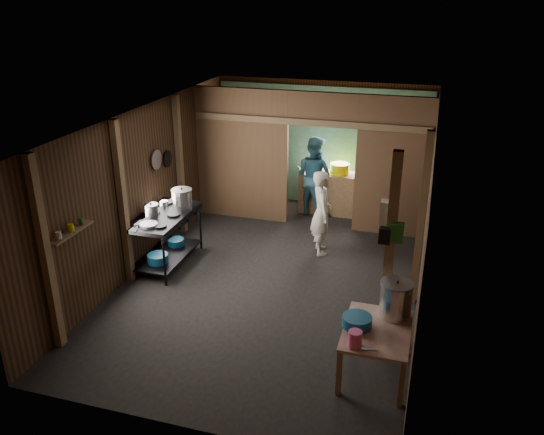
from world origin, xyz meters
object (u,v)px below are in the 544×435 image
(prep_table, at_px, (375,351))
(yellow_tub, at_px, (340,169))
(stock_pot, at_px, (396,300))
(pink_bucket, at_px, (355,339))
(gas_range, at_px, (166,239))
(stove_pot_large, at_px, (182,199))
(cook, at_px, (322,213))

(prep_table, relative_size, yellow_tub, 2.77)
(yellow_tub, bearing_deg, stock_pot, -71.87)
(pink_bucket, relative_size, yellow_tub, 0.49)
(gas_range, xyz_separation_m, yellow_tub, (2.37, 3.06, 0.51))
(stove_pot_large, relative_size, stock_pot, 0.74)
(cook, bearing_deg, stove_pot_large, 87.82)
(stock_pot, bearing_deg, stove_pot_large, 152.67)
(prep_table, xyz_separation_m, yellow_tub, (-1.34, 4.97, 0.64))
(stock_pot, xyz_separation_m, pink_bucket, (-0.37, -0.76, -0.12))
(gas_range, height_order, stove_pot_large, stove_pot_large)
(yellow_tub, xyz_separation_m, cook, (0.03, -1.90, -0.21))
(stock_pot, bearing_deg, prep_table, -114.63)
(yellow_tub, bearing_deg, prep_table, -74.88)
(prep_table, bearing_deg, gas_range, 152.81)
(gas_range, relative_size, stock_pot, 3.21)
(yellow_tub, bearing_deg, stove_pot_large, -129.20)
(prep_table, relative_size, pink_bucket, 5.64)
(prep_table, xyz_separation_m, pink_bucket, (-0.21, -0.40, 0.41))
(gas_range, xyz_separation_m, prep_table, (3.71, -1.91, -0.13))
(prep_table, relative_size, stock_pot, 2.25)
(cook, bearing_deg, pink_bucket, 175.94)
(stock_pot, distance_m, pink_bucket, 0.86)
(stove_pot_large, height_order, yellow_tub, stove_pot_large)
(prep_table, xyz_separation_m, stock_pot, (0.17, 0.36, 0.53))
(stove_pot_large, height_order, pink_bucket, stove_pot_large)
(prep_table, bearing_deg, cook, 113.14)
(stove_pot_large, xyz_separation_m, cook, (2.23, 0.79, -0.30))
(gas_range, bearing_deg, pink_bucket, -33.33)
(prep_table, height_order, pink_bucket, pink_bucket)
(stove_pot_large, distance_m, stock_pot, 4.18)
(prep_table, relative_size, stove_pot_large, 3.06)
(gas_range, relative_size, stove_pot_large, 4.36)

